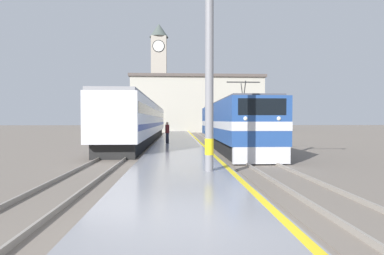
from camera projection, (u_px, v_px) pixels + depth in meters
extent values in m
plane|color=#70665B|center=(178.00, 138.00, 35.75)|extent=(200.00, 200.00, 0.00)
cube|color=gray|center=(178.00, 140.00, 30.75)|extent=(3.96, 140.00, 0.30)
cube|color=yellow|center=(196.00, 138.00, 30.84)|extent=(0.20, 140.00, 0.00)
cube|color=#70665B|center=(216.00, 141.00, 30.96)|extent=(2.83, 140.00, 0.02)
cube|color=gray|center=(209.00, 140.00, 30.92)|extent=(0.07, 140.00, 0.14)
cube|color=gray|center=(222.00, 140.00, 30.99)|extent=(0.07, 140.00, 0.14)
cube|color=#70665B|center=(142.00, 141.00, 30.57)|extent=(2.83, 140.00, 0.02)
cube|color=gray|center=(135.00, 141.00, 30.53)|extent=(0.07, 140.00, 0.14)
cube|color=gray|center=(149.00, 141.00, 30.60)|extent=(0.07, 140.00, 0.14)
cube|color=black|center=(231.00, 143.00, 22.21)|extent=(2.46, 14.87, 0.90)
cube|color=#23478C|center=(231.00, 121.00, 22.17)|extent=(2.90, 16.16, 2.46)
cube|color=silver|center=(231.00, 124.00, 22.18)|extent=(2.92, 16.18, 0.44)
cube|color=silver|center=(261.00, 155.00, 14.30)|extent=(2.76, 0.30, 0.81)
cube|color=black|center=(262.00, 107.00, 14.15)|extent=(2.32, 0.12, 0.80)
sphere|color=white|center=(245.00, 119.00, 14.08)|extent=(0.20, 0.20, 0.20)
sphere|color=white|center=(279.00, 119.00, 14.16)|extent=(0.20, 0.20, 0.20)
cube|color=#4C4C51|center=(231.00, 103.00, 22.14)|extent=(2.61, 15.35, 0.12)
cylinder|color=#333333|center=(245.00, 90.00, 17.75)|extent=(0.06, 0.63, 1.03)
cylinder|color=#333333|center=(242.00, 91.00, 18.45)|extent=(0.06, 0.63, 1.03)
cube|color=#262626|center=(243.00, 82.00, 18.08)|extent=(2.03, 0.08, 0.06)
cube|color=black|center=(143.00, 137.00, 31.27)|extent=(2.46, 30.26, 0.90)
cube|color=silver|center=(143.00, 119.00, 31.23)|extent=(2.90, 31.53, 2.83)
cube|color=black|center=(143.00, 114.00, 31.21)|extent=(2.92, 30.90, 0.64)
cube|color=navy|center=(143.00, 124.00, 31.24)|extent=(2.92, 30.90, 0.36)
cube|color=gray|center=(143.00, 104.00, 31.19)|extent=(2.67, 31.53, 0.20)
cylinder|color=gray|center=(209.00, 52.00, 10.90)|extent=(0.31, 0.31, 8.74)
cylinder|color=yellow|center=(209.00, 147.00, 10.99)|extent=(0.33, 0.33, 0.60)
cylinder|color=#23232D|center=(167.00, 138.00, 24.58)|extent=(0.26, 0.26, 0.83)
cylinder|color=maroon|center=(167.00, 129.00, 24.57)|extent=(0.34, 0.34, 0.69)
sphere|color=tan|center=(167.00, 123.00, 24.56)|extent=(0.22, 0.22, 0.22)
cube|color=#ADA393|center=(159.00, 84.00, 62.65)|extent=(3.13, 3.13, 19.50)
cylinder|color=black|center=(159.00, 46.00, 60.89)|extent=(2.49, 0.06, 2.49)
cylinder|color=white|center=(159.00, 46.00, 60.86)|extent=(2.19, 0.10, 2.19)
cone|color=#47514C|center=(159.00, 31.00, 62.38)|extent=(3.92, 3.92, 2.82)
cube|color=#B7B2A3|center=(197.00, 106.00, 56.22)|extent=(23.81, 7.32, 9.87)
cube|color=#564C47|center=(197.00, 78.00, 56.09)|extent=(24.41, 7.92, 0.50)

